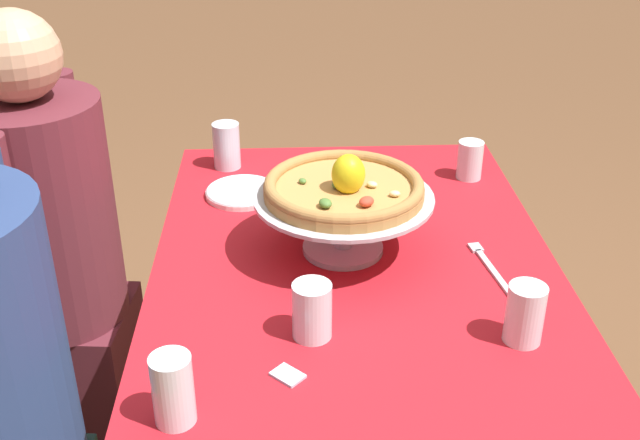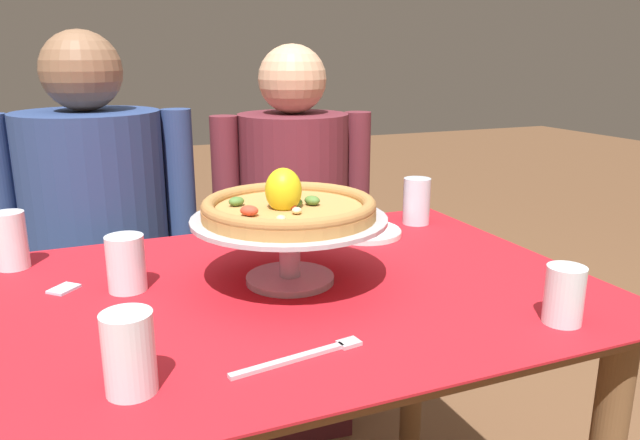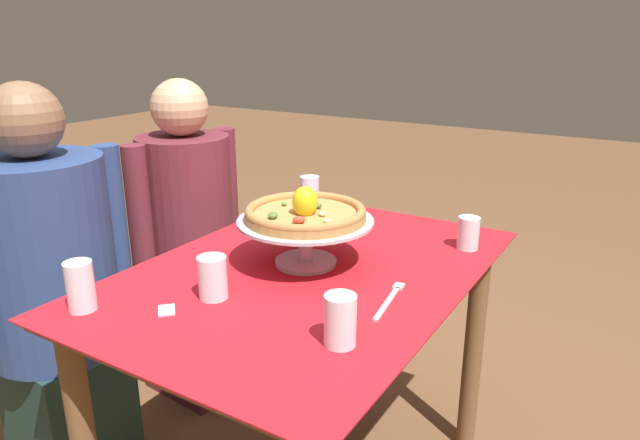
{
  "view_description": "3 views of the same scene",
  "coord_description": "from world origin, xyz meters",
  "px_view_note": "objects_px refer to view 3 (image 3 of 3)",
  "views": [
    {
      "loc": [
        -1.33,
        0.13,
        1.56
      ],
      "look_at": [
        0.04,
        0.07,
        0.82
      ],
      "focal_mm": 43.51,
      "sensor_mm": 36.0,
      "label": 1
    },
    {
      "loc": [
        -0.33,
        -0.98,
        1.17
      ],
      "look_at": [
        0.08,
        0.01,
        0.87
      ],
      "focal_mm": 33.98,
      "sensor_mm": 36.0,
      "label": 2
    },
    {
      "loc": [
        -1.17,
        -0.75,
        1.35
      ],
      "look_at": [
        0.08,
        0.01,
        0.87
      ],
      "focal_mm": 32.43,
      "sensor_mm": 36.0,
      "label": 3
    }
  ],
  "objects_px": {
    "water_glass_side_left": "(213,280)",
    "side_plate": "(294,221)",
    "pizza_stand": "(306,232)",
    "pizza": "(305,212)",
    "water_glass_front_right": "(468,235)",
    "water_glass_back_left": "(81,288)",
    "dinner_fork": "(390,299)",
    "diner_left": "(53,299)",
    "diner_right": "(190,251)",
    "water_glass_front_left": "(340,322)",
    "sugar_packet": "(167,310)",
    "water_glass_back_right": "(310,194)"
  },
  "relations": [
    {
      "from": "water_glass_side_left",
      "to": "side_plate",
      "type": "xyz_separation_m",
      "value": [
        0.55,
        0.14,
        -0.03
      ]
    },
    {
      "from": "pizza_stand",
      "to": "pizza",
      "type": "xyz_separation_m",
      "value": [
        -0.0,
        -0.0,
        0.05
      ]
    },
    {
      "from": "water_glass_front_right",
      "to": "water_glass_back_left",
      "type": "bearing_deg",
      "value": 143.12
    },
    {
      "from": "pizza_stand",
      "to": "dinner_fork",
      "type": "relative_size",
      "value": 1.75
    },
    {
      "from": "water_glass_back_left",
      "to": "diner_left",
      "type": "bearing_deg",
      "value": 66.29
    },
    {
      "from": "dinner_fork",
      "to": "diner_right",
      "type": "bearing_deg",
      "value": 70.8
    },
    {
      "from": "water_glass_front_left",
      "to": "water_glass_side_left",
      "type": "bearing_deg",
      "value": 85.29
    },
    {
      "from": "sugar_packet",
      "to": "water_glass_back_left",
      "type": "bearing_deg",
      "value": 118.58
    },
    {
      "from": "water_glass_back_left",
      "to": "sugar_packet",
      "type": "height_order",
      "value": "water_glass_back_left"
    },
    {
      "from": "side_plate",
      "to": "diner_left",
      "type": "relative_size",
      "value": 0.14
    },
    {
      "from": "water_glass_front_left",
      "to": "diner_left",
      "type": "height_order",
      "value": "diner_left"
    },
    {
      "from": "water_glass_side_left",
      "to": "pizza",
      "type": "bearing_deg",
      "value": -14.69
    },
    {
      "from": "water_glass_side_left",
      "to": "diner_right",
      "type": "xyz_separation_m",
      "value": [
        0.54,
        0.6,
        -0.23
      ]
    },
    {
      "from": "pizza_stand",
      "to": "sugar_packet",
      "type": "xyz_separation_m",
      "value": [
        -0.39,
        0.12,
        -0.09
      ]
    },
    {
      "from": "water_glass_side_left",
      "to": "water_glass_back_right",
      "type": "height_order",
      "value": "water_glass_back_right"
    },
    {
      "from": "water_glass_front_right",
      "to": "diner_left",
      "type": "height_order",
      "value": "diner_left"
    },
    {
      "from": "water_glass_back_left",
      "to": "pizza",
      "type": "bearing_deg",
      "value": -30.52
    },
    {
      "from": "water_glass_front_right",
      "to": "water_glass_back_right",
      "type": "relative_size",
      "value": 0.81
    },
    {
      "from": "diner_right",
      "to": "diner_left",
      "type": "bearing_deg",
      "value": -179.85
    },
    {
      "from": "diner_right",
      "to": "dinner_fork",
      "type": "bearing_deg",
      "value": -109.2
    },
    {
      "from": "pizza",
      "to": "water_glass_front_right",
      "type": "height_order",
      "value": "pizza"
    },
    {
      "from": "water_glass_front_left",
      "to": "diner_left",
      "type": "distance_m",
      "value": 0.97
    },
    {
      "from": "water_glass_side_left",
      "to": "water_glass_front_right",
      "type": "bearing_deg",
      "value": -33.14
    },
    {
      "from": "dinner_fork",
      "to": "diner_right",
      "type": "height_order",
      "value": "diner_right"
    },
    {
      "from": "water_glass_front_left",
      "to": "pizza_stand",
      "type": "bearing_deg",
      "value": 42.05
    },
    {
      "from": "pizza_stand",
      "to": "water_glass_side_left",
      "type": "relative_size",
      "value": 3.52
    },
    {
      "from": "water_glass_side_left",
      "to": "water_glass_front_left",
      "type": "relative_size",
      "value": 0.95
    },
    {
      "from": "pizza",
      "to": "water_glass_front_right",
      "type": "relative_size",
      "value": 3.38
    },
    {
      "from": "side_plate",
      "to": "dinner_fork",
      "type": "relative_size",
      "value": 0.83
    },
    {
      "from": "water_glass_front_right",
      "to": "dinner_fork",
      "type": "bearing_deg",
      "value": 173.41
    },
    {
      "from": "water_glass_front_left",
      "to": "diner_right",
      "type": "xyz_separation_m",
      "value": [
        0.57,
        0.96,
        -0.23
      ]
    },
    {
      "from": "water_glass_back_right",
      "to": "water_glass_back_left",
      "type": "bearing_deg",
      "value": 178.56
    },
    {
      "from": "water_glass_back_right",
      "to": "dinner_fork",
      "type": "distance_m",
      "value": 0.74
    },
    {
      "from": "water_glass_front_left",
      "to": "diner_right",
      "type": "distance_m",
      "value": 1.13
    },
    {
      "from": "sugar_packet",
      "to": "side_plate",
      "type": "bearing_deg",
      "value": 8.65
    },
    {
      "from": "water_glass_side_left",
      "to": "diner_left",
      "type": "height_order",
      "value": "diner_left"
    },
    {
      "from": "water_glass_front_right",
      "to": "sugar_packet",
      "type": "bearing_deg",
      "value": 148.38
    },
    {
      "from": "water_glass_side_left",
      "to": "diner_left",
      "type": "bearing_deg",
      "value": 92.48
    },
    {
      "from": "water_glass_front_left",
      "to": "side_plate",
      "type": "distance_m",
      "value": 0.76
    },
    {
      "from": "water_glass_front_right",
      "to": "pizza",
      "type": "bearing_deg",
      "value": 135.62
    },
    {
      "from": "water_glass_back_left",
      "to": "water_glass_front_right",
      "type": "relative_size",
      "value": 1.22
    },
    {
      "from": "sugar_packet",
      "to": "pizza",
      "type": "bearing_deg",
      "value": -16.72
    },
    {
      "from": "water_glass_back_right",
      "to": "diner_left",
      "type": "distance_m",
      "value": 0.87
    },
    {
      "from": "water_glass_back_left",
      "to": "diner_right",
      "type": "relative_size",
      "value": 0.1
    },
    {
      "from": "side_plate",
      "to": "diner_left",
      "type": "xyz_separation_m",
      "value": [
        -0.57,
        0.46,
        -0.16
      ]
    },
    {
      "from": "water_glass_back_left",
      "to": "water_glass_front_right",
      "type": "height_order",
      "value": "water_glass_back_left"
    },
    {
      "from": "pizza_stand",
      "to": "water_glass_front_left",
      "type": "relative_size",
      "value": 3.36
    },
    {
      "from": "pizza",
      "to": "diner_right",
      "type": "height_order",
      "value": "diner_right"
    },
    {
      "from": "water_glass_back_left",
      "to": "diner_right",
      "type": "xyz_separation_m",
      "value": [
        0.73,
        0.39,
        -0.24
      ]
    },
    {
      "from": "water_glass_back_right",
      "to": "water_glass_front_left",
      "type": "relative_size",
      "value": 1.08
    }
  ]
}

